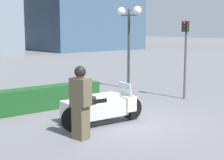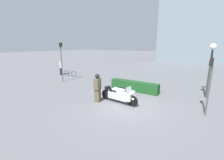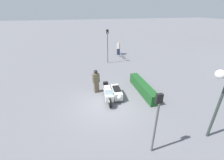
{
  "view_description": "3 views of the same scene",
  "coord_description": "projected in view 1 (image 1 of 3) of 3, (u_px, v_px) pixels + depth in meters",
  "views": [
    {
      "loc": [
        -6.47,
        -7.3,
        2.72
      ],
      "look_at": [
        -0.23,
        0.53,
        1.22
      ],
      "focal_mm": 55.0,
      "sensor_mm": 36.0,
      "label": 1
    },
    {
      "loc": [
        3.9,
        -7.49,
        3.6
      ],
      "look_at": [
        -1.66,
        0.88,
        1.24
      ],
      "focal_mm": 24.0,
      "sensor_mm": 36.0,
      "label": 2
    },
    {
      "loc": [
        8.15,
        -1.68,
        5.94
      ],
      "look_at": [
        -1.35,
        0.72,
        1.16
      ],
      "focal_mm": 24.0,
      "sensor_mm": 36.0,
      "label": 3
    }
  ],
  "objects": [
    {
      "name": "ground_plane",
      "position": [
        129.0,
        123.0,
        10.03
      ],
      "size": [
        160.0,
        160.0,
        0.0
      ],
      "primitive_type": "plane",
      "color": "slate"
    },
    {
      "name": "police_motorcycle",
      "position": [
        98.0,
        106.0,
        10.0
      ],
      "size": [
        2.69,
        1.34,
        1.16
      ],
      "rotation": [
        0.0,
        0.0,
        -0.06
      ],
      "color": "black",
      "rests_on": "ground"
    },
    {
      "name": "officer_rider",
      "position": [
        81.0,
        101.0,
        8.41
      ],
      "size": [
        0.4,
        0.55,
        1.83
      ],
      "rotation": [
        0.0,
        0.0,
        0.21
      ],
      "color": "brown",
      "rests_on": "ground"
    },
    {
      "name": "hedge_bush_curbside",
      "position": [
        48.0,
        97.0,
        11.73
      ],
      "size": [
        3.94,
        0.61,
        0.78
      ],
      "primitive_type": "cube",
      "color": "#19471E",
      "rests_on": "ground"
    },
    {
      "name": "twin_lamp_post",
      "position": [
        129.0,
        23.0,
        15.41
      ],
      "size": [
        0.38,
        1.47,
        3.7
      ],
      "color": "#2D3833",
      "rests_on": "ground"
    },
    {
      "name": "traffic_light_near",
      "position": [
        185.0,
        48.0,
        13.13
      ],
      "size": [
        0.23,
        0.27,
        3.01
      ],
      "rotation": [
        0.0,
        0.0,
        3.09
      ],
      "color": "#4C4C4C",
      "rests_on": "ground"
    }
  ]
}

